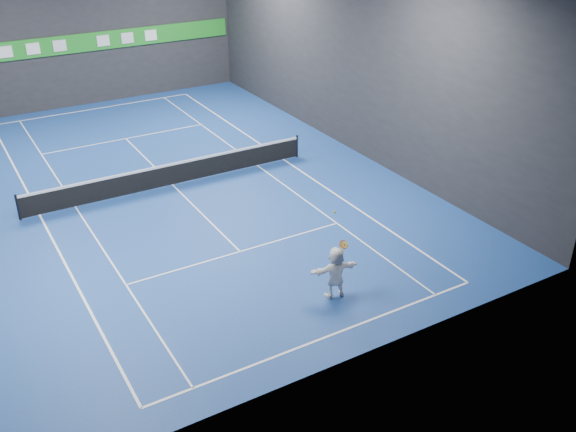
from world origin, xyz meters
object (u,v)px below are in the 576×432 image
player (336,272)px  tennis_ball (335,212)px  tennis_racket (344,245)px  tennis_net (172,173)px

player → tennis_ball: (-0.08, 0.06, 2.09)m
player → tennis_racket: 0.90m
player → tennis_racket: size_ratio=3.28×
tennis_ball → tennis_net: bearing=97.2°
tennis_net → tennis_racket: size_ratio=24.03×
player → tennis_net: 10.38m
tennis_net → tennis_racket: (1.66, -10.24, 1.16)m
tennis_ball → tennis_net: (-1.28, 10.23, -2.40)m
tennis_ball → tennis_racket: bearing=-1.4°
player → tennis_net: size_ratio=0.14×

